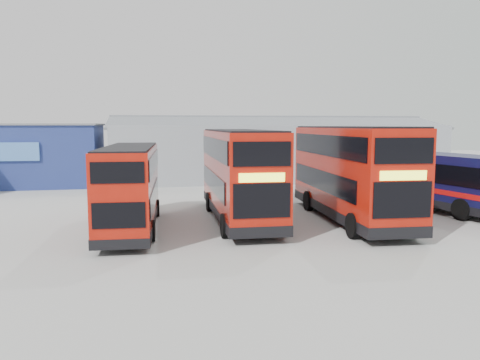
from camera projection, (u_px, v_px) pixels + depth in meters
ground_plane at (225, 220)px, 24.58m from camera, size 120.00×120.00×0.00m
office_block at (26, 154)px, 39.17m from camera, size 12.30×8.32×5.12m
maintenance_shed at (273, 150)px, 45.29m from camera, size 30.50×12.00×5.89m
double_decker_left at (130, 189)px, 22.12m from camera, size 2.81×9.59×4.01m
double_decker_centre at (239, 175)px, 24.50m from camera, size 3.06×11.29×4.75m
double_decker_right at (349, 174)px, 24.50m from camera, size 3.43×11.77×4.92m
single_decker_blue at (433, 181)px, 28.07m from camera, size 5.11×12.52×3.32m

